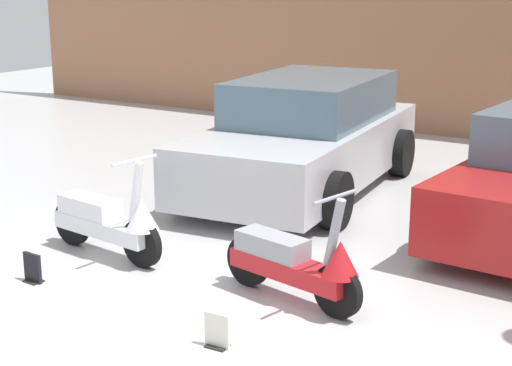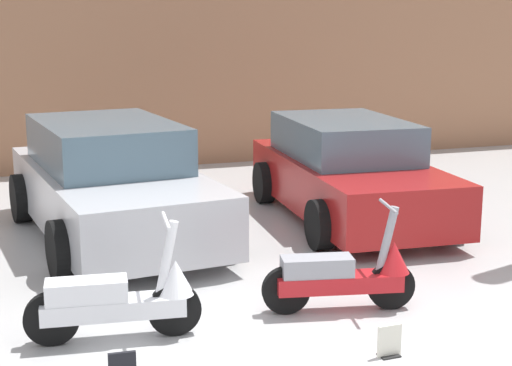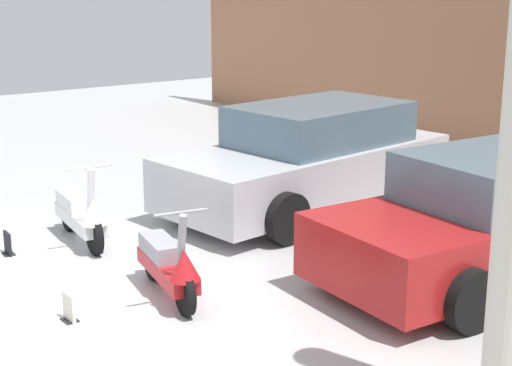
% 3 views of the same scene
% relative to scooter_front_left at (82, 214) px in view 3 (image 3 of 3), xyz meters
% --- Properties ---
extents(ground_plane, '(28.00, 28.00, 0.00)m').
position_rel_scooter_front_left_xyz_m(ground_plane, '(1.52, -1.22, -0.36)').
color(ground_plane, '#B2B2B2').
extents(scooter_front_left, '(1.44, 0.52, 1.01)m').
position_rel_scooter_front_left_xyz_m(scooter_front_left, '(0.00, 0.00, 0.00)').
color(scooter_front_left, black).
rests_on(scooter_front_left, ground_plane).
extents(scooter_front_right, '(1.39, 0.58, 0.98)m').
position_rel_scooter_front_left_xyz_m(scooter_front_right, '(2.02, -0.02, -0.01)').
color(scooter_front_right, black).
rests_on(scooter_front_right, ground_plane).
extents(car_rear_left, '(2.30, 4.23, 1.38)m').
position_rel_scooter_front_left_xyz_m(car_rear_left, '(0.40, 3.11, 0.30)').
color(car_rear_left, '#B7B7BC').
rests_on(car_rear_left, ground_plane).
extents(car_rear_center, '(2.04, 3.91, 1.30)m').
position_rel_scooter_front_left_xyz_m(car_rear_center, '(3.47, 3.00, 0.26)').
color(car_rear_center, maroon).
rests_on(car_rear_center, ground_plane).
extents(placard_near_left_scooter, '(0.20, 0.13, 0.26)m').
position_rel_scooter_front_left_xyz_m(placard_near_left_scooter, '(-0.14, -0.84, -0.24)').
color(placard_near_left_scooter, black).
rests_on(placard_near_left_scooter, ground_plane).
extents(placard_near_right_scooter, '(0.20, 0.13, 0.26)m').
position_rel_scooter_front_left_xyz_m(placard_near_right_scooter, '(1.93, -1.01, -0.24)').
color(placard_near_right_scooter, black).
rests_on(placard_near_right_scooter, ground_plane).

